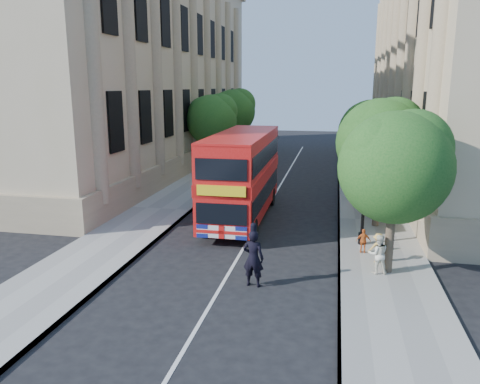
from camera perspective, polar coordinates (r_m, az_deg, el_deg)
The scene contains 16 objects.
ground at distance 16.07m, azimuth -2.94°, elevation -12.44°, with size 120.00×120.00×0.00m, color black.
pavement_right at distance 25.08m, azimuth 15.85°, elevation -3.41°, with size 3.50×80.00×0.12m, color gray.
pavement_left at distance 26.73m, azimuth -9.54°, elevation -2.10°, with size 3.50×80.00×0.12m, color gray.
building_left at distance 41.95m, azimuth -13.58°, elevation 15.39°, with size 12.00×38.00×18.00m, color tan.
tree_right_near at distance 17.42m, azimuth 18.53°, elevation 3.55°, with size 4.00×4.00×6.08m.
tree_right_mid at distance 23.32m, azimuth 16.89°, elevation 6.33°, with size 4.20×4.20×6.37m.
tree_right_far at distance 29.28m, azimuth 15.87°, elevation 7.35°, with size 4.00×4.00×6.15m.
tree_left_far at distance 37.44m, azimuth -3.42°, elevation 9.09°, with size 4.00×4.00×6.30m.
tree_left_back at distance 45.19m, azimuth -0.77°, elevation 10.07°, with size 4.20×4.20×6.65m.
lamp_post at distance 20.57m, azimuth 14.93°, elevation 0.18°, with size 0.32×0.32×5.16m.
double_decker_bus at distance 24.17m, azimuth 0.31°, elevation 2.30°, with size 2.66×9.62×4.43m.
box_van at distance 28.24m, azimuth -1.00°, elevation 1.73°, with size 2.32×5.20×2.92m.
police_constable at distance 16.36m, azimuth 1.63°, elevation -8.08°, with size 0.74×0.49×2.04m, color black.
woman_pedestrian at distance 17.94m, azimuth 16.49°, elevation -7.27°, with size 0.72×0.56×1.47m, color white.
child_a at distance 19.98m, azimuth 14.82°, elevation -5.79°, with size 0.60×0.25×1.02m, color orange.
child_b at distance 19.07m, azimuth 16.48°, elevation -6.55°, with size 0.75×0.43×1.17m, color #F5BD53.
Camera 1 is at (3.71, -14.06, 6.85)m, focal length 35.00 mm.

